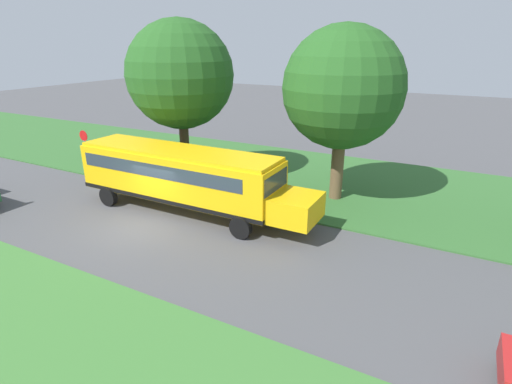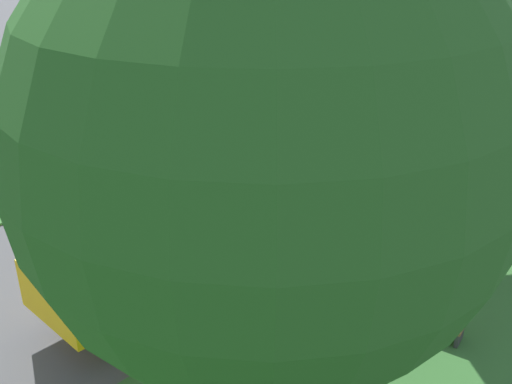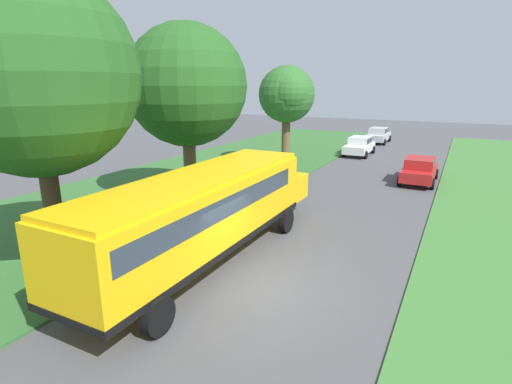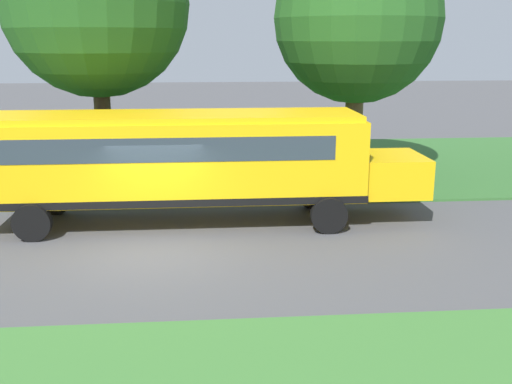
% 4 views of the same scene
% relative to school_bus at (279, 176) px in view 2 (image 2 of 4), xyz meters
% --- Properties ---
extents(ground_plane, '(120.00, 120.00, 0.00)m').
position_rel_school_bus_xyz_m(ground_plane, '(2.38, -0.73, -1.92)').
color(ground_plane, '#4C4C4F').
extents(grass_far_side, '(10.00, 80.00, 0.07)m').
position_rel_school_bus_xyz_m(grass_far_side, '(11.38, -0.73, -1.89)').
color(grass_far_side, '#3D7533').
rests_on(grass_far_side, ground).
extents(school_bus, '(2.85, 12.42, 3.16)m').
position_rel_school_bus_xyz_m(school_bus, '(0.00, 0.00, 0.00)').
color(school_bus, yellow).
rests_on(school_bus, ground).
extents(pickup_truck, '(2.28, 5.40, 2.10)m').
position_rel_school_bus_xyz_m(pickup_truck, '(5.08, -11.41, -0.85)').
color(pickup_truck, '#236038').
rests_on(pickup_truck, ground).
extents(oak_tree_beside_bus, '(5.99, 5.99, 9.24)m').
position_rel_school_bus_xyz_m(oak_tree_beside_bus, '(-3.68, -2.89, 4.24)').
color(oak_tree_beside_bus, '#4C3826').
rests_on(oak_tree_beside_bus, ground).
extents(oak_tree_roadside_mid, '(6.03, 6.03, 8.87)m').
position_rel_school_bus_xyz_m(oak_tree_roadside_mid, '(-5.31, 6.04, 3.94)').
color(oak_tree_roadside_mid, brown).
rests_on(oak_tree_roadside_mid, ground).
extents(stop_sign, '(0.08, 0.68, 2.74)m').
position_rel_school_bus_xyz_m(stop_sign, '(-2.22, -9.55, -0.19)').
color(stop_sign, gray).
rests_on(stop_sign, ground).
extents(park_bench, '(1.67, 0.80, 0.92)m').
position_rel_school_bus_xyz_m(park_bench, '(-5.04, 0.80, -1.45)').
color(park_bench, brown).
rests_on(park_bench, ground).
extents(trash_bin, '(0.56, 0.56, 0.90)m').
position_rel_school_bus_xyz_m(trash_bin, '(-2.80, -7.79, -1.47)').
color(trash_bin, '#2D4C33').
rests_on(trash_bin, ground).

